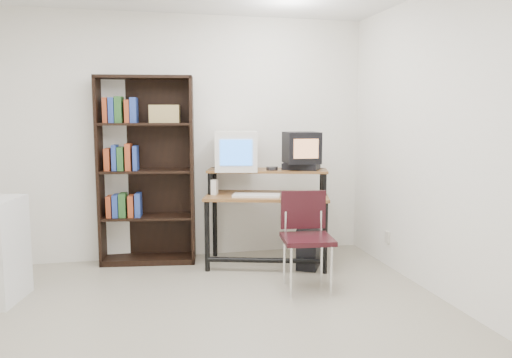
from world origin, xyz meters
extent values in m
cube|color=#ADA590|center=(0.00, 0.00, -0.01)|extent=(4.00, 4.00, 0.01)
cube|color=white|center=(0.00, 2.00, 1.30)|extent=(4.00, 0.01, 2.60)
cube|color=white|center=(0.00, -2.00, 1.30)|extent=(4.00, 0.01, 2.60)
cube|color=white|center=(2.00, 0.00, 1.30)|extent=(0.01, 4.00, 2.60)
cube|color=brown|center=(0.79, 1.48, 0.72)|extent=(1.36, 0.94, 0.03)
cube|color=brown|center=(0.83, 1.60, 0.97)|extent=(1.30, 0.71, 0.02)
cylinder|color=black|center=(0.16, 1.38, 0.36)|extent=(0.05, 0.05, 0.72)
cylinder|color=black|center=(1.27, 1.06, 0.36)|extent=(0.05, 0.05, 0.72)
cylinder|color=black|center=(0.31, 1.90, 0.49)|extent=(0.05, 0.05, 0.98)
cylinder|color=black|center=(1.43, 1.57, 0.49)|extent=(0.05, 0.05, 0.98)
cylinder|color=black|center=(0.72, 1.22, 0.12)|extent=(1.13, 0.37, 0.05)
cube|color=silver|center=(0.52, 1.68, 1.17)|extent=(0.51, 0.51, 0.41)
cube|color=blue|center=(0.47, 1.46, 1.17)|extent=(0.32, 0.08, 0.26)
cube|color=black|center=(1.17, 1.51, 1.01)|extent=(0.44, 0.41, 0.08)
cube|color=black|center=(1.17, 1.50, 1.21)|extent=(0.36, 0.35, 0.32)
cube|color=tan|center=(1.16, 1.32, 1.21)|extent=(0.25, 0.02, 0.20)
cylinder|color=#26262B|center=(0.85, 1.51, 0.99)|extent=(0.15, 0.15, 0.05)
cube|color=silver|center=(0.67, 1.40, 0.74)|extent=(0.51, 0.35, 0.03)
cube|color=black|center=(1.07, 1.31, 0.72)|extent=(0.26, 0.24, 0.01)
cube|color=white|center=(1.07, 1.29, 0.74)|extent=(0.12, 0.10, 0.03)
cube|color=silver|center=(0.26, 1.61, 0.80)|extent=(0.11, 0.10, 0.17)
cube|color=black|center=(1.22, 1.33, 0.21)|extent=(0.40, 0.49, 0.42)
cube|color=black|center=(0.96, 0.65, 0.46)|extent=(0.48, 0.48, 0.04)
cube|color=black|center=(0.98, 0.85, 0.69)|extent=(0.41, 0.08, 0.35)
cylinder|color=silver|center=(0.76, 0.50, 0.22)|extent=(0.02, 0.02, 0.44)
cylinder|color=silver|center=(1.11, 0.46, 0.22)|extent=(0.02, 0.02, 0.44)
cylinder|color=silver|center=(0.80, 0.84, 0.22)|extent=(0.02, 0.02, 0.44)
cylinder|color=silver|center=(1.15, 0.80, 0.22)|extent=(0.02, 0.02, 0.44)
cube|color=black|center=(-0.87, 1.89, 0.97)|extent=(0.07, 0.32, 1.94)
cube|color=black|center=(0.06, 1.77, 0.97)|extent=(0.07, 0.32, 1.94)
cube|color=black|center=(-0.38, 1.98, 0.97)|extent=(0.96, 0.15, 1.94)
cube|color=black|center=(-0.40, 1.83, 1.92)|extent=(1.00, 0.45, 0.03)
cube|color=black|center=(-0.40, 1.83, 0.03)|extent=(1.00, 0.45, 0.06)
cube|color=black|center=(-0.40, 1.83, 0.48)|extent=(0.94, 0.43, 0.03)
cube|color=black|center=(-0.40, 1.83, 0.97)|extent=(0.94, 0.43, 0.02)
cube|color=black|center=(-0.40, 1.83, 1.45)|extent=(0.94, 0.43, 0.02)
cube|color=#96804C|center=(-0.20, 1.80, 1.56)|extent=(0.33, 0.28, 0.18)
cube|color=beige|center=(1.99, 1.15, 0.30)|extent=(0.02, 0.08, 0.12)
camera|label=1|loc=(-0.43, -3.42, 1.55)|focal=35.00mm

